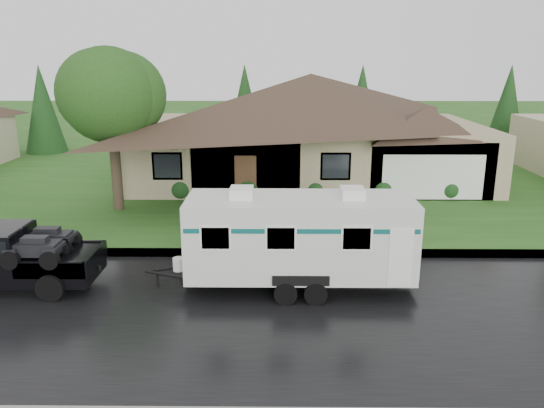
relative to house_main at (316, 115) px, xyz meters
The scene contains 8 objects.
ground 14.48m from the house_main, 99.41° to the right, with size 140.00×140.00×0.00m, color #25561B.
road 16.40m from the house_main, 98.24° to the right, with size 140.00×8.00×0.01m, color black.
curb 12.32m from the house_main, 101.19° to the right, with size 140.00×0.50×0.15m, color gray.
lawn 4.36m from the house_main, 153.11° to the left, with size 140.00×26.00×0.15m, color #25561B.
house_main is the anchor object (origin of this frame).
tree_left_green 11.13m from the house_main, 144.86° to the right, with size 4.18×4.18×6.92m.
shrub_row 5.42m from the house_main, 93.69° to the right, with size 13.60×1.00×1.00m.
travel_trailer 14.49m from the house_main, 95.70° to the right, with size 6.79×2.39×3.05m.
Camera 1 is at (0.21, -14.87, 6.56)m, focal length 35.00 mm.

